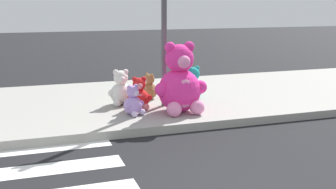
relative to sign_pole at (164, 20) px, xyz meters
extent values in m
cube|color=#9E9B93|center=(-1.00, 0.80, -1.77)|extent=(28.00, 4.40, 0.15)
cube|color=white|center=(-3.01, -2.35, -1.85)|extent=(3.20, 0.45, 0.00)
cube|color=white|center=(-3.01, -1.45, -1.85)|extent=(3.20, 0.45, 0.00)
cylinder|color=#4C4C51|center=(0.00, 0.00, -0.10)|extent=(0.11, 0.11, 3.20)
sphere|color=#F22D93|center=(0.12, -0.55, -1.29)|extent=(0.81, 0.81, 0.81)
ellipsoid|color=pink|center=(0.12, -0.84, -1.29)|extent=(0.45, 0.18, 0.53)
sphere|color=#F22D93|center=(0.12, -0.55, -0.69)|extent=(0.53, 0.53, 0.53)
sphere|color=pink|center=(0.12, -0.78, -0.72)|extent=(0.24, 0.24, 0.24)
sphere|color=#F22D93|center=(0.31, -0.55, -0.47)|extent=(0.20, 0.20, 0.20)
sphere|color=#F22D93|center=(0.51, -0.65, -1.23)|extent=(0.25, 0.25, 0.25)
sphere|color=pink|center=(0.34, -0.90, -1.56)|extent=(0.28, 0.28, 0.28)
sphere|color=#F22D93|center=(-0.07, -0.55, -0.47)|extent=(0.20, 0.20, 0.20)
sphere|color=#F22D93|center=(-0.27, -0.65, -1.23)|extent=(0.25, 0.25, 0.25)
sphere|color=pink|center=(-0.10, -0.89, -1.56)|extent=(0.28, 0.28, 0.28)
sphere|color=teal|center=(0.78, 0.39, -1.48)|extent=(0.43, 0.43, 0.43)
ellipsoid|color=#7BBFBC|center=(0.75, 0.54, -1.48)|extent=(0.25, 0.14, 0.28)
sphere|color=teal|center=(0.78, 0.39, -1.16)|extent=(0.29, 0.29, 0.29)
sphere|color=#7BBFBC|center=(0.75, 0.51, -1.17)|extent=(0.13, 0.13, 0.13)
sphere|color=teal|center=(0.68, 0.37, -1.04)|extent=(0.11, 0.11, 0.11)
sphere|color=teal|center=(0.57, 0.40, -1.45)|extent=(0.14, 0.14, 0.14)
sphere|color=#7BBFBC|center=(0.62, 0.55, -1.62)|extent=(0.15, 0.15, 0.15)
sphere|color=teal|center=(0.88, 0.41, -1.04)|extent=(0.11, 0.11, 0.11)
sphere|color=teal|center=(0.97, 0.49, -1.45)|extent=(0.14, 0.14, 0.14)
sphere|color=#7BBFBC|center=(0.86, 0.60, -1.62)|extent=(0.15, 0.15, 0.15)
sphere|color=olive|center=(-0.11, 0.67, -1.53)|extent=(0.34, 0.34, 0.34)
ellipsoid|color=tan|center=(-0.23, 0.63, -1.53)|extent=(0.14, 0.20, 0.22)
sphere|color=olive|center=(-0.11, 0.67, -1.27)|extent=(0.22, 0.22, 0.22)
sphere|color=tan|center=(-0.20, 0.64, -1.29)|extent=(0.10, 0.10, 0.10)
sphere|color=olive|center=(-0.08, 0.60, -1.18)|extent=(0.09, 0.09, 0.09)
sphere|color=olive|center=(-0.09, 0.51, -1.50)|extent=(0.11, 0.11, 0.11)
sphere|color=tan|center=(-0.21, 0.53, -1.64)|extent=(0.12, 0.12, 0.12)
sphere|color=olive|center=(-0.14, 0.75, -1.18)|extent=(0.09, 0.09, 0.09)
sphere|color=olive|center=(-0.22, 0.81, -1.50)|extent=(0.11, 0.11, 0.11)
sphere|color=tan|center=(-0.28, 0.70, -1.64)|extent=(0.12, 0.12, 0.12)
sphere|color=white|center=(-0.80, 0.37, -1.48)|extent=(0.44, 0.44, 0.44)
ellipsoid|color=white|center=(-0.80, 0.21, -1.48)|extent=(0.25, 0.10, 0.29)
sphere|color=white|center=(-0.80, 0.37, -1.15)|extent=(0.29, 0.29, 0.29)
sphere|color=white|center=(-0.80, 0.24, -1.16)|extent=(0.13, 0.13, 0.13)
sphere|color=white|center=(-0.70, 0.36, -1.03)|extent=(0.11, 0.11, 0.11)
sphere|color=white|center=(-0.59, 0.31, -1.44)|extent=(0.14, 0.14, 0.14)
sphere|color=white|center=(-0.68, 0.18, -1.62)|extent=(0.15, 0.15, 0.15)
sphere|color=white|center=(-0.90, 0.37, -1.03)|extent=(0.11, 0.11, 0.11)
sphere|color=white|center=(-1.01, 0.32, -1.44)|extent=(0.14, 0.14, 0.14)
sphere|color=white|center=(-0.93, 0.18, -1.62)|extent=(0.15, 0.15, 0.15)
sphere|color=red|center=(-0.55, -0.10, -1.50)|extent=(0.39, 0.39, 0.39)
ellipsoid|color=#DB7B7B|center=(-0.57, -0.24, -1.50)|extent=(0.22, 0.12, 0.25)
sphere|color=red|center=(-0.55, -0.10, -1.21)|extent=(0.26, 0.26, 0.26)
sphere|color=#DB7B7B|center=(-0.56, -0.21, -1.23)|extent=(0.12, 0.12, 0.12)
sphere|color=red|center=(-0.46, -0.12, -1.11)|extent=(0.10, 0.10, 0.10)
sphere|color=red|center=(-0.37, -0.18, -1.47)|extent=(0.12, 0.12, 0.12)
sphere|color=#DB7B7B|center=(-0.46, -0.28, -1.63)|extent=(0.13, 0.13, 0.13)
sphere|color=red|center=(-0.63, -0.09, -1.11)|extent=(0.10, 0.10, 0.10)
sphere|color=red|center=(-0.74, -0.13, -1.47)|extent=(0.12, 0.12, 0.12)
sphere|color=#DB7B7B|center=(-0.68, -0.25, -1.63)|extent=(0.13, 0.13, 0.13)
sphere|color=#B28CD8|center=(-0.78, -0.52, -1.52)|extent=(0.35, 0.35, 0.35)
ellipsoid|color=silver|center=(-0.72, -0.63, -1.52)|extent=(0.21, 0.16, 0.23)
sphere|color=#B28CD8|center=(-0.78, -0.52, -1.26)|extent=(0.23, 0.23, 0.23)
sphere|color=silver|center=(-0.73, -0.61, -1.28)|extent=(0.10, 0.10, 0.10)
sphere|color=#B28CD8|center=(-0.71, -0.48, -1.17)|extent=(0.09, 0.09, 0.09)
sphere|color=#B28CD8|center=(-0.61, -0.48, -1.50)|extent=(0.11, 0.11, 0.11)
sphere|color=silver|center=(-0.63, -0.61, -1.64)|extent=(0.12, 0.12, 0.12)
sphere|color=#B28CD8|center=(-0.85, -0.56, -1.17)|extent=(0.09, 0.09, 0.09)
sphere|color=#B28CD8|center=(-0.91, -0.63, -1.50)|extent=(0.11, 0.11, 0.11)
sphere|color=silver|center=(-0.80, -0.70, -1.64)|extent=(0.12, 0.12, 0.12)
camera|label=1|loc=(-2.61, -7.95, 0.34)|focal=45.62mm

